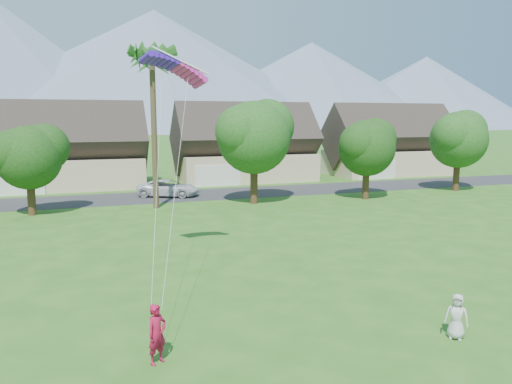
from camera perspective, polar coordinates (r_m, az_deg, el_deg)
name	(u,v)px	position (r m, az deg, el deg)	size (l,w,h in m)	color
ground	(376,383)	(14.76, 13.58, -20.47)	(500.00, 500.00, 0.00)	#2D6019
street	(170,196)	(45.91, -9.77, -0.48)	(90.00, 7.00, 0.01)	#2D2D30
kite_flyer	(157,334)	(15.27, -11.25, -15.63)	(0.65, 0.43, 1.78)	#A01233
watcher	(457,316)	(17.77, 21.95, -13.05)	(0.73, 0.48, 1.50)	silver
parked_car	(168,188)	(45.78, -9.99, 0.44)	(2.51, 5.44, 1.51)	silver
mountain_ridge	(117,74)	(272.25, -15.59, 12.86)	(540.00, 240.00, 70.00)	slate
houses_row	(160,152)	(54.45, -10.88, 4.53)	(72.75, 8.19, 8.86)	beige
tree_row	(167,146)	(39.23, -10.17, 5.17)	(62.27, 6.67, 8.45)	#47301C
fan_palm	(152,55)	(39.91, -11.83, 15.13)	(3.00, 3.00, 13.80)	#4C3D26
parafoil_kite	(175,65)	(23.72, -9.23, 14.09)	(3.22, 1.33, 0.50)	#4017AD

